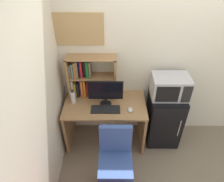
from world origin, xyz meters
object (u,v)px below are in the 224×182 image
hutch_bookshelf (85,76)px  microwave (170,87)px  keyboard (106,109)px  monitor (105,92)px  mini_fridge (164,118)px  computer_mouse (130,110)px  water_bottle (73,97)px  wall_corkboard (75,29)px  desk_chair (115,163)px

hutch_bookshelf → microwave: bearing=-7.5°
hutch_bookshelf → keyboard: (0.29, -0.35, -0.31)m
keyboard → monitor: bearing=91.5°
mini_fridge → microwave: 0.59m
hutch_bookshelf → keyboard: bearing=-50.0°
computer_mouse → water_bottle: water_bottle is taller
hutch_bookshelf → monitor: size_ratio=1.41×
mini_fridge → water_bottle: bearing=-178.4°
monitor → wall_corkboard: (-0.37, 0.32, 0.74)m
monitor → wall_corkboard: size_ratio=0.66×
mini_fridge → computer_mouse: bearing=-158.9°
monitor → water_bottle: (-0.45, 0.04, -0.13)m
water_bottle → keyboard: bearing=-18.6°
desk_chair → computer_mouse: bearing=70.3°
microwave → mini_fridge: bearing=-90.2°
monitor → mini_fridge: bearing=5.0°
hutch_bookshelf → microwave: size_ratio=1.35×
computer_mouse → microwave: (0.54, 0.21, 0.23)m
monitor → desk_chair: monitor is taller
hutch_bookshelf → mini_fridge: (1.17, -0.16, -0.66)m
hutch_bookshelf → water_bottle: (-0.16, -0.20, -0.23)m
mini_fridge → microwave: bearing=89.8°
monitor → water_bottle: bearing=174.9°
wall_corkboard → mini_fridge: bearing=-11.1°
hutch_bookshelf → mini_fridge: size_ratio=0.78×
monitor → keyboard: bearing=-88.5°
water_bottle → hutch_bookshelf: bearing=49.9°
monitor → microwave: bearing=5.2°
microwave → keyboard: bearing=-167.5°
keyboard → wall_corkboard: wall_corkboard is taller
keyboard → desk_chair: bearing=-76.9°
hutch_bookshelf → keyboard: hutch_bookshelf is taller
computer_mouse → microwave: microwave is taller
computer_mouse → keyboard: bearing=176.8°
water_bottle → wall_corkboard: bearing=74.1°
computer_mouse → hutch_bookshelf: bearing=149.7°
hutch_bookshelf → microwave: 1.18m
computer_mouse → desk_chair: bearing=-109.7°
desk_chair → hutch_bookshelf: bearing=114.7°
hutch_bookshelf → water_bottle: 0.34m
keyboard → water_bottle: water_bottle is taller
hutch_bookshelf → computer_mouse: hutch_bookshelf is taller
computer_mouse → microwave: size_ratio=0.19×
hutch_bookshelf → water_bottle: hutch_bookshelf is taller
monitor → keyboard: monitor is taller
water_bottle → mini_fridge: water_bottle is taller
computer_mouse → mini_fridge: mini_fridge is taller
wall_corkboard → microwave: bearing=-11.0°
water_bottle → desk_chair: water_bottle is taller
computer_mouse → wall_corkboard: 1.26m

